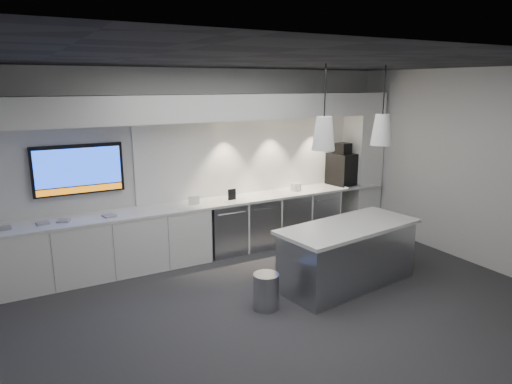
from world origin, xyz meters
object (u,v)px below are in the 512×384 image
wall_tv (78,170)px  island (348,254)px  coffee_machine (342,168)px  bin (266,291)px

wall_tv → island: size_ratio=0.58×
coffee_machine → bin: bearing=-153.1°
bin → coffee_machine: (2.84, 2.06, 0.99)m
bin → coffee_machine: coffee_machine is taller
wall_tv → coffee_machine: 4.65m
island → bin: 1.38m
island → bin: (-1.36, -0.07, -0.21)m
island → wall_tv: bearing=136.9°
island → bin: bearing=175.4°
bin → wall_tv: bearing=127.7°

